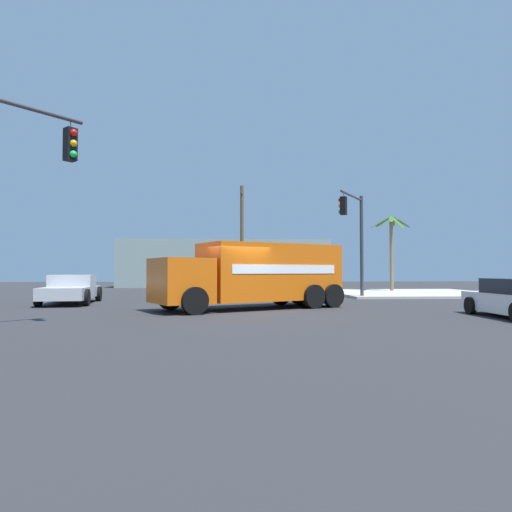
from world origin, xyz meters
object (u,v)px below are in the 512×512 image
pickup_silver (71,288)px  utility_pole (242,236)px  palm_tree_far (391,239)px  delivery_truck (255,274)px  traffic_light_secondary (355,229)px

pickup_silver → utility_pole: size_ratio=0.62×
pickup_silver → palm_tree_far: 22.50m
pickup_silver → palm_tree_far: bearing=27.9°
palm_tree_far → utility_pole: 12.07m
utility_pole → palm_tree_far: bearing=-25.1°
delivery_truck → utility_pole: (0.11, 19.05, 3.10)m
traffic_light_secondary → palm_tree_far: size_ratio=1.04×
palm_tree_far → traffic_light_secondary: bearing=-122.3°
palm_tree_far → utility_pole: bearing=154.9°
utility_pole → pickup_silver: bearing=-119.5°
delivery_truck → traffic_light_secondary: bearing=44.9°
delivery_truck → palm_tree_far: palm_tree_far is taller
palm_tree_far → pickup_silver: bearing=-152.1°
pickup_silver → traffic_light_secondary: bearing=9.6°
utility_pole → delivery_truck: bearing=-90.3°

